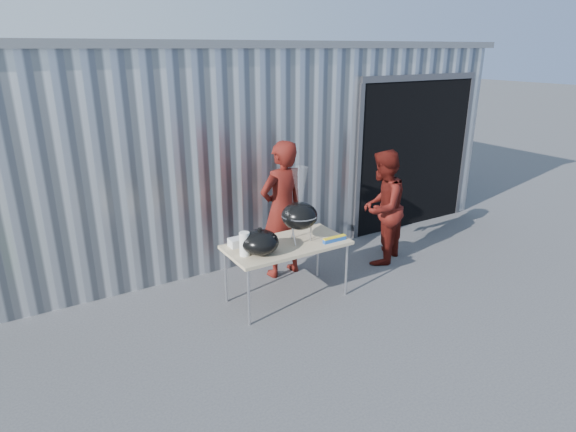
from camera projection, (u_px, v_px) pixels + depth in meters
ground at (308, 316)px, 5.70m from camera, size 80.00×80.00×0.00m
building at (218, 128)px, 9.34m from camera, size 8.20×6.20×3.10m
folding_table at (287, 246)px, 5.88m from camera, size 1.50×0.75×0.75m
kettle_grill at (300, 210)px, 5.78m from camera, size 0.45×0.45×0.94m
grill_lid at (260, 242)px, 5.53m from camera, size 0.44×0.44×0.32m
paper_towels at (245, 244)px, 5.49m from camera, size 0.12×0.12×0.28m
white_tub at (237, 242)px, 5.77m from camera, size 0.20×0.15×0.10m
foil_box at (334, 239)px, 5.92m from camera, size 0.32×0.06×0.06m
person_cook at (282, 210)px, 6.48m from camera, size 0.73×0.53×1.88m
person_bystander at (382, 208)px, 6.91m from camera, size 1.02×0.95×1.67m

